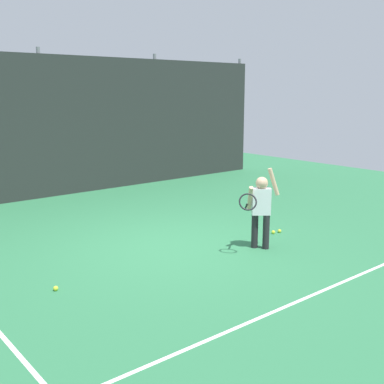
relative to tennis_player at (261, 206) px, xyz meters
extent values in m
plane|color=#2D7247|center=(-1.10, 1.02, -0.73)|extent=(20.00, 20.00, 0.00)
cube|color=white|center=(-1.10, -1.72, -0.72)|extent=(9.00, 0.05, 0.00)
cube|color=#282D2B|center=(-1.10, 6.05, 0.99)|extent=(13.58, 0.08, 3.43)
cylinder|color=slate|center=(-1.10, 6.11, 1.06)|extent=(0.09, 0.09, 3.58)
cylinder|color=slate|center=(2.22, 6.11, 1.06)|extent=(0.09, 0.09, 3.58)
cylinder|color=slate|center=(5.54, 6.11, 1.06)|extent=(0.09, 0.09, 3.58)
cylinder|color=#232326|center=(-0.03, 0.09, -0.44)|extent=(0.11, 0.11, 0.58)
cylinder|color=#232326|center=(0.07, -0.07, -0.44)|extent=(0.11, 0.11, 0.58)
cube|color=white|center=(0.02, 0.01, 0.07)|extent=(0.34, 0.32, 0.44)
sphere|color=tan|center=(0.02, 0.01, 0.38)|extent=(0.20, 0.20, 0.20)
cylinder|color=tan|center=(0.18, -0.10, 0.39)|extent=(0.20, 0.18, 0.46)
cylinder|color=tan|center=(-0.17, 0.08, 0.14)|extent=(0.23, 0.27, 0.43)
cylinder|color=black|center=(-0.30, 0.04, 0.03)|extent=(0.17, 0.20, 0.15)
torus|color=black|center=(-0.44, -0.13, 0.16)|extent=(0.32, 0.31, 0.26)
sphere|color=#CCE033|center=(0.81, 0.40, -0.69)|extent=(0.07, 0.07, 0.07)
sphere|color=#CCE033|center=(0.96, 0.38, -0.69)|extent=(0.07, 0.07, 0.07)
sphere|color=#CCE033|center=(-3.35, 0.51, -0.69)|extent=(0.07, 0.07, 0.07)
camera|label=1|loc=(-5.71, -5.18, 1.84)|focal=44.90mm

